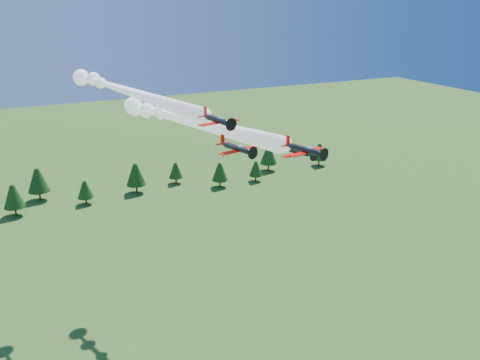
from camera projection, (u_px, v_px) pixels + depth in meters
name	position (u px, v px, depth m)	size (l,w,h in m)	color
plane_lead	(186.00, 119.00, 99.06)	(19.05, 49.86, 3.70)	black
plane_left	(123.00, 90.00, 105.29)	(14.96, 60.49, 3.70)	black
plane_right	(186.00, 122.00, 112.51)	(20.39, 53.87, 3.70)	black
plane_slot	(237.00, 148.00, 90.70)	(7.78, 8.61, 2.72)	black
treeline	(122.00, 177.00, 193.82)	(162.01, 22.20, 11.78)	#382314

